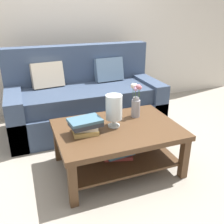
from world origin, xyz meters
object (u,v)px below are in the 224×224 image
(coffee_table, at_px, (117,139))
(flower_pitcher, at_px, (136,103))
(couch, at_px, (85,100))
(book_stack_main, at_px, (85,125))
(glass_hurricane_vase, at_px, (114,108))

(coffee_table, height_order, flower_pitcher, flower_pitcher)
(couch, distance_m, coffee_table, 1.10)
(couch, bearing_deg, flower_pitcher, -71.80)
(book_stack_main, relative_size, flower_pitcher, 0.86)
(couch, height_order, flower_pitcher, couch)
(coffee_table, bearing_deg, glass_hurricane_vase, 124.47)
(coffee_table, relative_size, book_stack_main, 3.78)
(book_stack_main, relative_size, glass_hurricane_vase, 0.98)
(coffee_table, relative_size, flower_pitcher, 3.27)
(book_stack_main, bearing_deg, couch, 75.42)
(coffee_table, relative_size, glass_hurricane_vase, 3.72)
(book_stack_main, xyz_separation_m, flower_pitcher, (0.59, 0.18, 0.08))
(glass_hurricane_vase, relative_size, flower_pitcher, 0.88)
(flower_pitcher, bearing_deg, couch, 108.20)
(glass_hurricane_vase, bearing_deg, coffee_table, -55.53)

